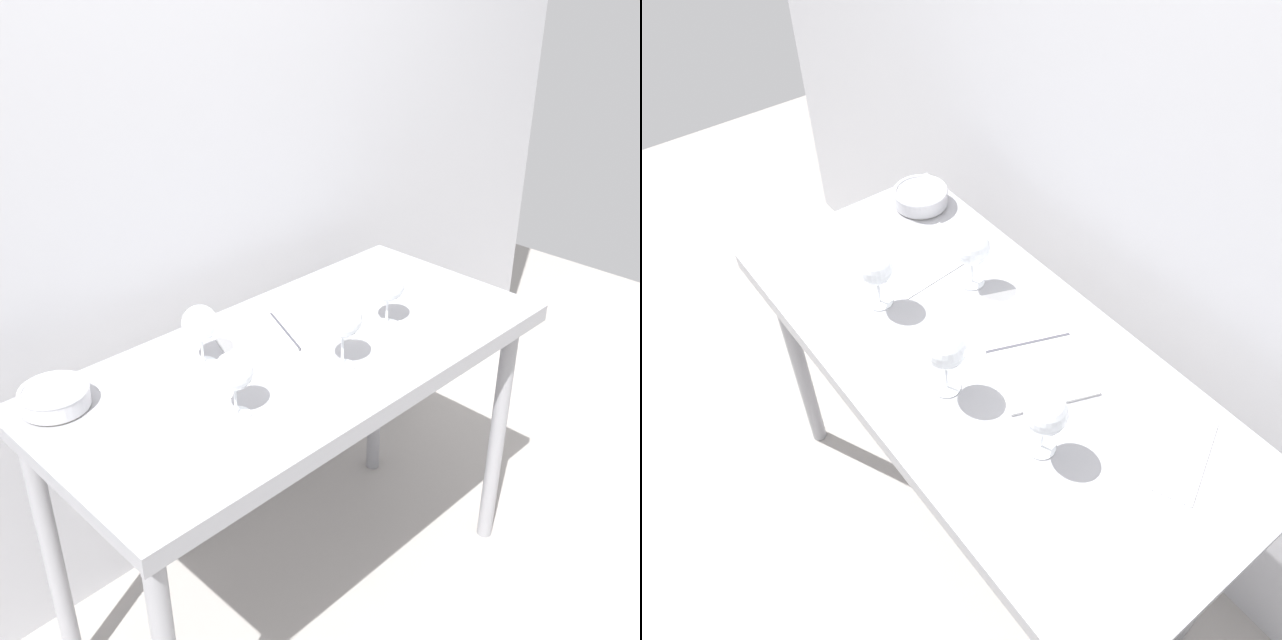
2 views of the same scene
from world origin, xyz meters
The scene contains 11 objects.
ground_plane centered at (0.00, 0.00, 0.00)m, with size 6.00×6.00×0.00m, color #9B9691.
back_wall centered at (0.00, 0.49, 1.30)m, with size 3.80×0.04×2.60m, color #B5B5BA.
steel_counter centered at (0.00, -0.01, 0.79)m, with size 1.40×0.65×0.90m.
wine_glass_near_center centered at (0.03, -0.14, 1.03)m, with size 0.10×0.10×0.19m.
wine_glass_far_left centered at (-0.21, 0.12, 1.01)m, with size 0.09×0.09×0.16m.
wine_glass_near_right centered at (0.28, -0.07, 1.02)m, with size 0.09×0.09×0.17m.
wine_glass_near_left centered at (-0.30, -0.11, 1.02)m, with size 0.09×0.09×0.16m.
open_notebook centered at (0.04, 0.10, 0.90)m, with size 0.42×0.33×0.01m.
tasting_sheet_upper centered at (-0.36, 0.08, 0.90)m, with size 0.18×0.27×0.00m, color white.
tasting_sheet_lower centered at (0.44, 0.14, 0.90)m, with size 0.17×0.22×0.00m, color white.
tasting_bowl centered at (-0.57, 0.21, 0.93)m, with size 0.16×0.16×0.05m.
Camera 1 is at (-1.18, -1.25, 1.92)m, focal length 42.65 mm.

